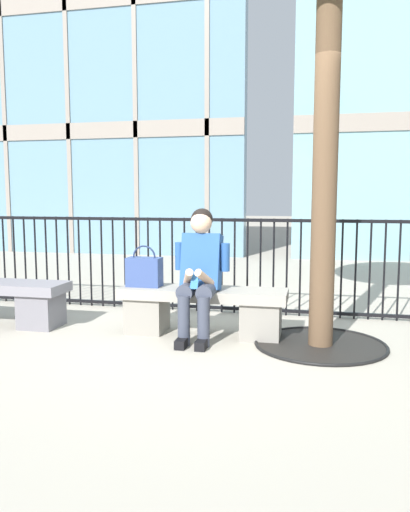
{
  "coord_description": "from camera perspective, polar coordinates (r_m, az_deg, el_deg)",
  "views": [
    {
      "loc": [
        1.06,
        -4.64,
        1.32
      ],
      "look_at": [
        0.0,
        0.1,
        0.75
      ],
      "focal_mm": 35.62,
      "sensor_mm": 36.0,
      "label": 1
    }
  ],
  "objects": [
    {
      "name": "ground_plane",
      "position": [
        4.94,
        -0.26,
        -8.8
      ],
      "size": [
        60.0,
        60.0,
        0.0
      ],
      "primitive_type": "plane",
      "color": "#A8A091"
    },
    {
      "name": "handbag_on_bench",
      "position": [
        4.97,
        -6.83,
        -1.72
      ],
      "size": [
        0.33,
        0.18,
        0.4
      ],
      "color": "#33477F",
      "rests_on": "stone_bench"
    },
    {
      "name": "plaza_railing",
      "position": [
        5.77,
        1.9,
        -1.02
      ],
      "size": [
        7.05,
        0.04,
        1.08
      ],
      "color": "black",
      "rests_on": "ground"
    },
    {
      "name": "seated_person_with_phone",
      "position": [
        4.68,
        -0.57,
        -1.53
      ],
      "size": [
        0.52,
        0.66,
        1.21
      ],
      "color": "#383D4C",
      "rests_on": "ground"
    },
    {
      "name": "building_facade_left",
      "position": [
        12.81,
        -14.88,
        20.91
      ],
      "size": [
        8.09,
        0.43,
        9.0
      ],
      "color": "slate",
      "rests_on": "ground"
    },
    {
      "name": "stone_bench",
      "position": [
        4.88,
        -0.26,
        -5.73
      ],
      "size": [
        1.6,
        0.44,
        0.45
      ],
      "color": "gray",
      "rests_on": "ground"
    }
  ]
}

